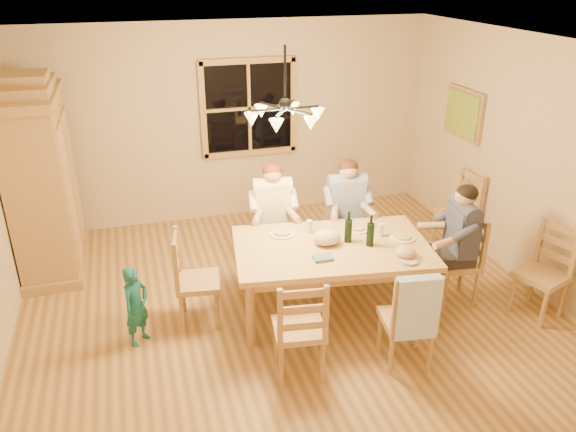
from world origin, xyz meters
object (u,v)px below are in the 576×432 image
object	(u,v)px
adult_slate_man	(461,230)
chair_spare_front	(539,288)
chair_far_right	(345,242)
wine_bottle_a	(348,227)
chair_far_left	(273,247)
wine_bottle_b	(371,231)
chair_end_left	(199,295)
chandelier	(285,114)
chair_near_right	(405,333)
adult_woman	(273,205)
armoire	(43,184)
chair_near_left	(299,343)
chair_spare_back	(454,224)
adult_plaid_man	(347,201)
dining_table	(332,254)
child	(136,306)
chair_end_right	(454,275)

from	to	relation	value
adult_slate_man	chair_spare_front	xyz separation A→B (m)	(0.68, -0.49, -0.54)
chair_far_right	wine_bottle_a	xyz separation A→B (m)	(-0.32, -0.83, 0.62)
chair_far_right	chair_far_left	bearing A→B (deg)	0.00
wine_bottle_b	chair_end_left	bearing A→B (deg)	170.20
chandelier	chair_near_right	distance (m)	2.29
adult_slate_man	adult_woman	bearing A→B (deg)	63.43
chair_far_left	adult_woman	world-z (taller)	adult_woman
armoire	chair_near_left	bearing A→B (deg)	-50.16
chair_far_right	chair_spare_back	distance (m)	1.52
chair_near_left	adult_plaid_man	world-z (taller)	adult_plaid_man
armoire	adult_plaid_man	xyz separation A→B (m)	(3.35, -0.97, -0.22)
adult_slate_man	chair_spare_front	size ratio (longest dim) A/B	0.88
chandelier	adult_woman	bearing A→B (deg)	84.84
chair_spare_front	chair_spare_back	world-z (taller)	same
armoire	adult_slate_man	distance (m)	4.65
wine_bottle_b	chair_spare_back	distance (m)	2.05
chair_far_right	adult_plaid_man	size ratio (longest dim) A/B	1.13
dining_table	wine_bottle_b	xyz separation A→B (m)	(0.36, -0.11, 0.26)
armoire	chair_far_right	size ratio (longest dim) A/B	2.32
chair_far_left	chair_near_left	size ratio (longest dim) A/B	1.00
dining_table	adult_slate_man	distance (m)	1.37
adult_plaid_man	wine_bottle_b	xyz separation A→B (m)	(-0.14, -0.97, 0.08)
armoire	chair_near_left	size ratio (longest dim) A/B	2.32
chair_far_right	adult_slate_man	world-z (taller)	adult_slate_man
wine_bottle_b	wine_bottle_a	bearing A→B (deg)	141.90
chair_end_left	child	bearing A→B (deg)	-64.67
chair_end_left	adult_plaid_man	bearing A→B (deg)	117.98
wine_bottle_b	chair_far_right	bearing A→B (deg)	81.70
armoire	chair_far_right	xyz separation A→B (m)	(3.35, -0.97, -0.75)
chair_far_right	chair_spare_front	distance (m)	2.17
chair_far_right	chair_near_left	xyz separation A→B (m)	(-1.12, -1.71, 0.00)
chair_near_left	adult_slate_man	bearing A→B (deg)	26.57
chair_far_left	chair_end_right	distance (m)	2.06
wine_bottle_b	child	size ratio (longest dim) A/B	0.41
chair_end_left	adult_slate_man	bearing A→B (deg)	90.00
chair_far_right	wine_bottle_a	size ratio (longest dim) A/B	3.00
adult_slate_man	chair_spare_front	world-z (taller)	adult_slate_man
dining_table	adult_slate_man	xyz separation A→B (m)	(1.34, -0.19, 0.18)
wine_bottle_a	child	world-z (taller)	wine_bottle_a
adult_slate_man	wine_bottle_b	distance (m)	0.99
adult_woman	adult_plaid_man	size ratio (longest dim) A/B	1.00
chair_far_right	chair_end_right	distance (m)	1.34
dining_table	wine_bottle_b	bearing A→B (deg)	-16.28
dining_table	chair_end_right	world-z (taller)	chair_end_right
armoire	chair_end_left	bearing A→B (deg)	-47.56
chandelier	adult_woman	xyz separation A→B (m)	(0.07, 0.75, -1.24)
chandelier	child	distance (m)	2.28
child	chair_near_right	bearing A→B (deg)	-69.56
adult_plaid_man	chair_far_left	bearing A→B (deg)	0.00
dining_table	child	xyz separation A→B (m)	(-1.96, -0.00, -0.26)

